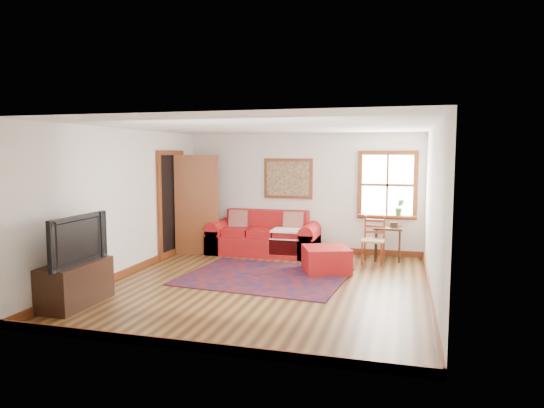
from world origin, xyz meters
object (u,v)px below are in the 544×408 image
(red_ottoman, at_px, (326,259))
(media_cabinet, at_px, (76,284))
(red_leather_sofa, at_px, (264,239))
(side_table, at_px, (388,233))
(ladder_back_chair, at_px, (374,238))

(red_ottoman, relative_size, media_cabinet, 0.71)
(red_leather_sofa, relative_size, media_cabinet, 2.09)
(side_table, distance_m, media_cabinet, 5.69)
(red_leather_sofa, height_order, red_ottoman, red_leather_sofa)
(side_table, relative_size, ladder_back_chair, 0.73)
(red_ottoman, bearing_deg, side_table, 28.93)
(red_ottoman, bearing_deg, ladder_back_chair, 28.33)
(red_ottoman, height_order, media_cabinet, media_cabinet)
(red_ottoman, height_order, side_table, side_table)
(red_leather_sofa, distance_m, ladder_back_chair, 2.29)
(red_ottoman, relative_size, ladder_back_chair, 0.86)
(red_leather_sofa, bearing_deg, ladder_back_chair, -8.30)
(side_table, xyz_separation_m, media_cabinet, (-4.04, -4.01, -0.24))
(ladder_back_chair, distance_m, media_cabinet, 5.29)
(side_table, bearing_deg, media_cabinet, -135.25)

